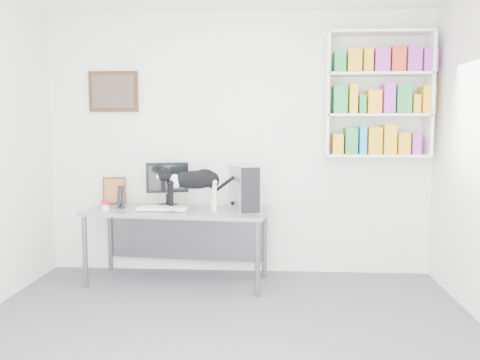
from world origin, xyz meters
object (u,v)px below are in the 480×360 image
at_px(cat, 194,190).
at_px(pc_tower, 244,188).
at_px(desk, 178,246).
at_px(soup_can, 105,205).
at_px(keyboard, 163,209).
at_px(monitor, 167,184).
at_px(leaning_print, 114,190).
at_px(speaker, 120,196).
at_px(bookshelf, 378,95).

bearing_deg(cat, pc_tower, -2.49).
relative_size(desk, soup_can, 16.66).
bearing_deg(keyboard, soup_can, -178.58).
bearing_deg(soup_can, monitor, 28.41).
relative_size(desk, leaning_print, 6.06).
bearing_deg(monitor, pc_tower, -30.86).
bearing_deg(pc_tower, desk, 161.59).
relative_size(monitor, speaker, 1.94).
bearing_deg(cat, speaker, 148.06).
height_order(speaker, soup_can, speaker).
relative_size(bookshelf, cat, 1.86).
height_order(bookshelf, keyboard, bookshelf).
bearing_deg(desk, bookshelf, 14.40).
xyz_separation_m(monitor, keyboard, (0.01, -0.28, -0.21)).
bearing_deg(pc_tower, monitor, 147.09).
bearing_deg(speaker, monitor, 32.42).
distance_m(pc_tower, speaker, 1.23).
height_order(pc_tower, soup_can, pc_tower).
bearing_deg(soup_can, speaker, 52.41).
distance_m(keyboard, leaning_print, 0.71).
bearing_deg(monitor, keyboard, -105.20).
relative_size(bookshelf, monitor, 2.74).
xyz_separation_m(bookshelf, pc_tower, (-1.31, -0.30, -0.90)).
distance_m(leaning_print, soup_can, 0.41).
relative_size(monitor, cat, 0.68).
distance_m(keyboard, soup_can, 0.56).
xyz_separation_m(desk, keyboard, (-0.13, -0.08, 0.38)).
xyz_separation_m(desk, pc_tower, (0.65, 0.01, 0.58)).
bearing_deg(keyboard, leaning_print, 147.01).
bearing_deg(pc_tower, bookshelf, -6.30).
height_order(keyboard, speaker, speaker).
bearing_deg(bookshelf, soup_can, -171.41).
xyz_separation_m(monitor, soup_can, (-0.55, -0.30, -0.17)).
bearing_deg(bookshelf, pc_tower, -167.21).
xyz_separation_m(bookshelf, soup_can, (-2.65, -0.40, -1.07)).
relative_size(keyboard, speaker, 2.05).
distance_m(desk, pc_tower, 0.88).
bearing_deg(leaning_print, bookshelf, -14.30).
relative_size(desk, speaker, 7.53).
xyz_separation_m(desk, speaker, (-0.57, 0.05, 0.48)).
distance_m(bookshelf, speaker, 2.74).
xyz_separation_m(keyboard, leaning_print, (-0.59, 0.38, 0.13)).
distance_m(bookshelf, keyboard, 2.39).
height_order(monitor, soup_can, monitor).
bearing_deg(soup_can, cat, -2.31).
relative_size(monitor, pc_tower, 1.04).
distance_m(speaker, soup_can, 0.19).
relative_size(bookshelf, pc_tower, 2.86).
xyz_separation_m(desk, soup_can, (-0.68, -0.09, 0.42)).
xyz_separation_m(monitor, speaker, (-0.44, -0.16, -0.11)).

